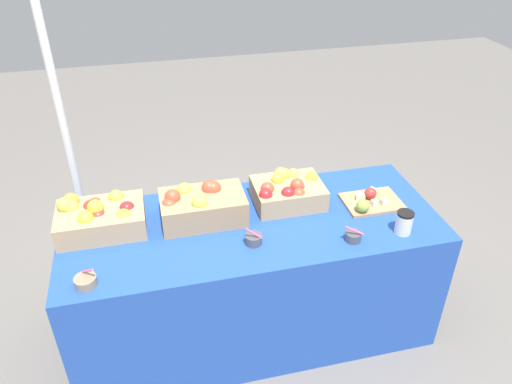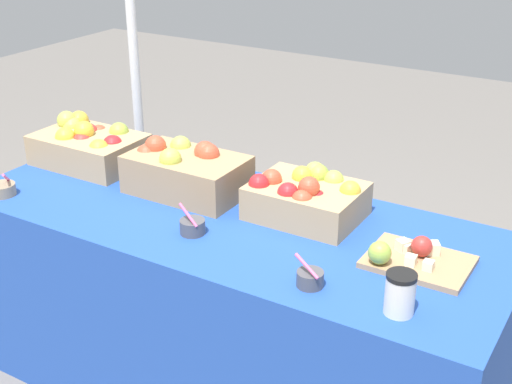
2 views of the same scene
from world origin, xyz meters
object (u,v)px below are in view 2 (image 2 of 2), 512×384
object	(u,v)px
apple_crate_middle	(186,171)
sample_bowl_near	(2,189)
apple_crate_right	(306,197)
sample_bowl_mid	(310,278)
coffee_cup	(400,293)
tent_pole	(132,35)
apple_crate_left	(89,145)
sample_bowl_far	(192,226)
cutting_board_front	(412,258)

from	to	relation	value
apple_crate_middle	sample_bowl_near	distance (m)	0.66
apple_crate_middle	apple_crate_right	size ratio (longest dim) A/B	1.16
sample_bowl_mid	sample_bowl_near	bearing A→B (deg)	-179.03
sample_bowl_near	coffee_cup	xyz separation A→B (m)	(1.49, 0.02, 0.04)
sample_bowl_near	tent_pole	distance (m)	0.96
sample_bowl_near	coffee_cup	size ratio (longest dim) A/B	0.83
apple_crate_left	sample_bowl_far	bearing A→B (deg)	-21.94
sample_bowl_mid	coffee_cup	distance (m)	0.26
sample_bowl_near	sample_bowl_far	xyz separation A→B (m)	(0.76, 0.11, 0.00)
coffee_cup	cutting_board_front	bearing A→B (deg)	101.99
sample_bowl_near	apple_crate_right	bearing A→B (deg)	21.78
cutting_board_front	coffee_cup	xyz separation A→B (m)	(0.06, -0.26, 0.04)
sample_bowl_far	apple_crate_right	bearing A→B (deg)	49.19
coffee_cup	apple_crate_left	bearing A→B (deg)	165.49
tent_pole	apple_crate_left	bearing A→B (deg)	-72.66
apple_crate_left	coffee_cup	xyz separation A→B (m)	(1.43, -0.37, -0.02)
apple_crate_left	coffee_cup	world-z (taller)	apple_crate_left
apple_crate_middle	sample_bowl_far	bearing A→B (deg)	-50.43
apple_crate_right	coffee_cup	distance (m)	0.61
sample_bowl_mid	tent_pole	world-z (taller)	tent_pole
sample_bowl_far	tent_pole	xyz separation A→B (m)	(-0.85, 0.76, 0.38)
sample_bowl_near	coffee_cup	bearing A→B (deg)	0.85
apple_crate_middle	sample_bowl_near	world-z (taller)	apple_crate_middle
sample_bowl_far	coffee_cup	xyz separation A→B (m)	(0.73, -0.09, 0.03)
sample_bowl_mid	sample_bowl_far	bearing A→B (deg)	169.24
cutting_board_front	coffee_cup	size ratio (longest dim) A/B	2.55
apple_crate_left	apple_crate_middle	xyz separation A→B (m)	(0.49, -0.03, 0.01)
apple_crate_right	sample_bowl_near	distance (m)	1.10
sample_bowl_near	sample_bowl_far	world-z (taller)	sample_bowl_far
cutting_board_front	sample_bowl_near	bearing A→B (deg)	-168.90
sample_bowl_far	tent_pole	world-z (taller)	tent_pole
apple_crate_middle	sample_bowl_near	xyz separation A→B (m)	(-0.55, -0.36, -0.06)
cutting_board_front	sample_bowl_near	world-z (taller)	sample_bowl_near
sample_bowl_near	tent_pole	size ratio (longest dim) A/B	0.04
apple_crate_left	apple_crate_right	distance (m)	0.96
apple_crate_middle	coffee_cup	world-z (taller)	apple_crate_middle
apple_crate_left	sample_bowl_near	xyz separation A→B (m)	(-0.06, -0.39, -0.05)
coffee_cup	tent_pole	size ratio (longest dim) A/B	0.05
apple_crate_left	cutting_board_front	size ratio (longest dim) A/B	1.39
sample_bowl_near	apple_crate_middle	bearing A→B (deg)	33.41
sample_bowl_far	sample_bowl_mid	bearing A→B (deg)	-10.76
cutting_board_front	sample_bowl_mid	world-z (taller)	sample_bowl_mid
cutting_board_front	sample_bowl_mid	xyz separation A→B (m)	(-0.21, -0.26, 0.00)
apple_crate_right	tent_pole	bearing A→B (deg)	157.24
sample_bowl_far	tent_pole	bearing A→B (deg)	138.22
apple_crate_middle	cutting_board_front	distance (m)	0.89
apple_crate_left	cutting_board_front	distance (m)	1.38
apple_crate_left	cutting_board_front	bearing A→B (deg)	-4.63
coffee_cup	apple_crate_middle	bearing A→B (deg)	160.03
cutting_board_front	apple_crate_left	bearing A→B (deg)	175.37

